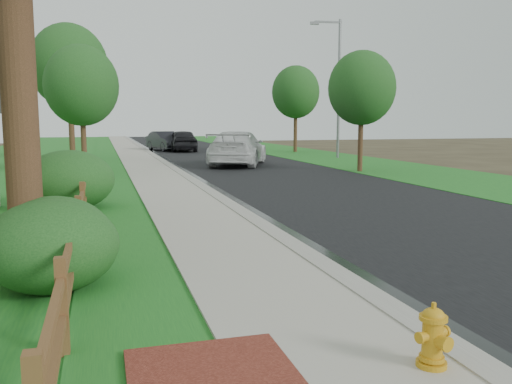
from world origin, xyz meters
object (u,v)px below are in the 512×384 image
object	(u,v)px
fire_hydrant	(433,337)
white_suv	(238,148)
ranch_fence	(81,211)
dark_car_mid	(182,140)
streetlight	(336,81)

from	to	relation	value
fire_hydrant	white_suv	xyz separation A→B (m)	(4.29, 24.96, 0.56)
ranch_fence	white_suv	distance (m)	19.21
ranch_fence	dark_car_mid	size ratio (longest dim) A/B	3.29
ranch_fence	white_suv	bearing A→B (deg)	66.05
fire_hydrant	streetlight	distance (m)	31.53
ranch_fence	white_suv	xyz separation A→B (m)	(7.80, 17.55, 0.34)
white_suv	streetlight	bearing A→B (deg)	-130.06
dark_car_mid	fire_hydrant	bearing A→B (deg)	86.45
streetlight	white_suv	bearing A→B (deg)	-153.29
fire_hydrant	dark_car_mid	world-z (taller)	dark_car_mid
ranch_fence	dark_car_mid	bearing A→B (deg)	78.07
ranch_fence	dark_car_mid	world-z (taller)	dark_car_mid
white_suv	dark_car_mid	world-z (taller)	white_suv
dark_car_mid	streetlight	xyz separation A→B (m)	(8.63, -10.81, 4.19)
dark_car_mid	ranch_fence	bearing A→B (deg)	79.28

